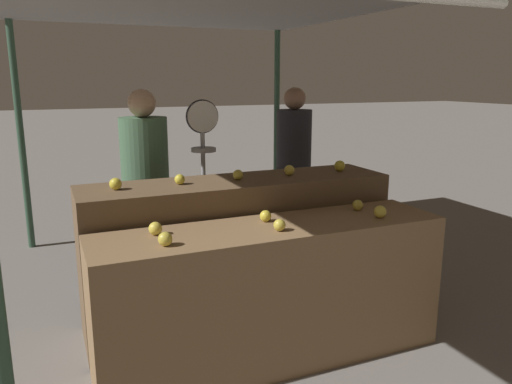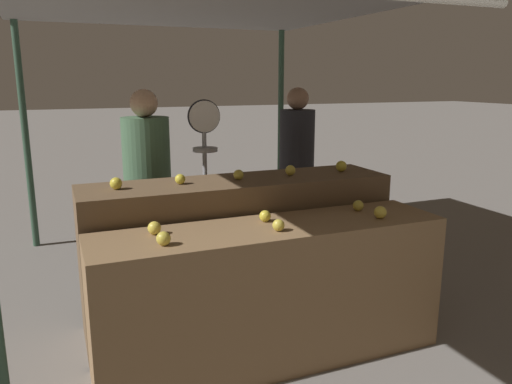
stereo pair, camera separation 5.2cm
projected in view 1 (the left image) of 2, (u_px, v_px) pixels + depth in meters
The scene contains 18 objects.
ground_plane at pixel (272, 357), 3.26m from camera, with size 60.00×60.00×0.00m, color slate.
market_canopy at pixel (215, 11), 3.70m from camera, with size 3.13×4.05×2.39m.
display_counter_front at pixel (273, 293), 3.16m from camera, with size 2.23×0.55×0.89m, color olive.
display_counter_back at pixel (238, 251), 3.68m from camera, with size 2.23×0.55×1.07m, color brown.
apple_front_0 at pixel (165, 239), 2.68m from camera, with size 0.08×0.08×0.08m, color gold.
apple_front_1 at pixel (279, 225), 2.95m from camera, with size 0.07×0.07×0.07m, color gold.
apple_front_2 at pixel (380, 212), 3.23m from camera, with size 0.08×0.08×0.08m, color yellow.
apple_front_3 at pixel (155, 228), 2.87m from camera, with size 0.08×0.08×0.08m, color yellow.
apple_front_4 at pixel (266, 216), 3.15m from camera, with size 0.07×0.07×0.07m, color gold.
apple_front_5 at pixel (358, 205), 3.42m from camera, with size 0.07×0.07×0.07m, color gold.
apple_back_0 at pixel (116, 184), 3.23m from camera, with size 0.08×0.08×0.08m, color gold.
apple_back_1 at pixel (180, 179), 3.39m from camera, with size 0.07×0.07×0.07m, color gold.
apple_back_2 at pixel (237, 175), 3.55m from camera, with size 0.07×0.07×0.07m, color gold.
apple_back_3 at pixel (289, 170), 3.72m from camera, with size 0.08×0.08×0.08m, color yellow.
apple_back_4 at pixel (340, 166), 3.88m from camera, with size 0.08×0.08×0.08m, color gold.
produce_scale at pixel (203, 156), 4.03m from camera, with size 0.27×0.20×1.62m.
person_vendor_at_scale at pixel (146, 179), 4.11m from camera, with size 0.45×0.45×1.70m.
person_customer_left at pixel (294, 158), 5.14m from camera, with size 0.43×0.43×1.70m.
Camera 1 is at (-1.26, -2.66, 1.77)m, focal length 35.00 mm.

